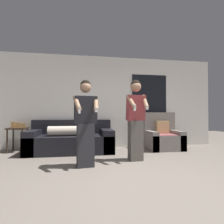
{
  "coord_description": "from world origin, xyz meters",
  "views": [
    {
      "loc": [
        -0.74,
        -2.35,
        0.96
      ],
      "look_at": [
        -0.2,
        1.1,
        1.02
      ],
      "focal_mm": 28.0,
      "sensor_mm": 36.0,
      "label": 1
    }
  ],
  "objects": [
    {
      "name": "person_left",
      "position": [
        -0.72,
        0.94,
        0.82
      ],
      "size": [
        0.47,
        0.5,
        1.62
      ],
      "color": "#28282D",
      "rests_on": "ground_plane"
    },
    {
      "name": "side_table",
      "position": [
        -2.47,
        2.55,
        0.53
      ],
      "size": [
        0.43,
        0.46,
        0.78
      ],
      "color": "#332319",
      "rests_on": "ground_plane"
    },
    {
      "name": "armchair",
      "position": [
        1.44,
        2.31,
        0.33
      ],
      "size": [
        0.94,
        0.81,
        1.03
      ],
      "color": "slate",
      "rests_on": "ground_plane"
    },
    {
      "name": "person_right",
      "position": [
        0.33,
        1.22,
        0.89
      ],
      "size": [
        0.43,
        0.49,
        1.7
      ],
      "color": "#56514C",
      "rests_on": "ground_plane"
    },
    {
      "name": "wall_back",
      "position": [
        0.02,
        2.84,
        1.35
      ],
      "size": [
        6.54,
        0.07,
        2.7
      ],
      "color": "silver",
      "rests_on": "ground_plane"
    },
    {
      "name": "couch",
      "position": [
        -1.08,
        2.3,
        0.3
      ],
      "size": [
        2.12,
        1.0,
        0.82
      ],
      "color": "black",
      "rests_on": "ground_plane"
    },
    {
      "name": "ground_plane",
      "position": [
        0.0,
        0.0,
        0.0
      ],
      "size": [
        14.0,
        14.0,
        0.0
      ],
      "primitive_type": "plane",
      "color": "slate"
    }
  ]
}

